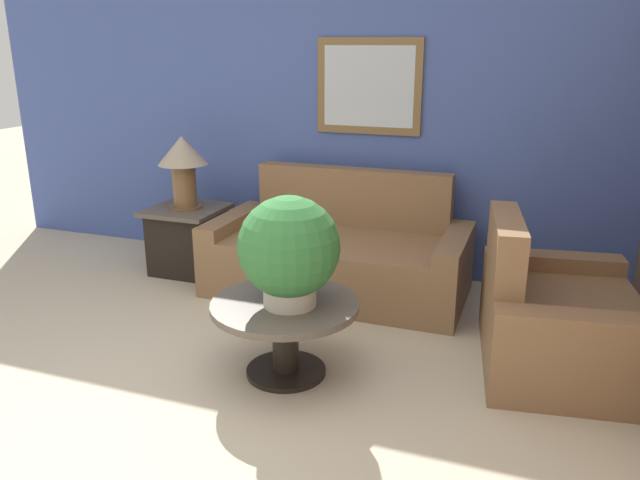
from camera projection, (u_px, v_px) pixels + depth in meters
name	position (u px, v px, depth m)	size (l,w,h in m)	color
ground_plane	(158.00, 440.00, 3.04)	(20.00, 20.00, 0.00)	#BCAD93
wall_back	(339.00, 113.00, 5.10)	(6.67, 0.09, 2.60)	#42569E
couch_main	(339.00, 255.00, 4.81)	(1.94, 0.95, 0.90)	brown
armchair	(554.00, 320.00, 3.68)	(1.02, 1.26, 0.90)	brown
coffee_table	(285.00, 322.00, 3.56)	(0.85, 0.85, 0.45)	black
side_table	(188.00, 239.00, 5.23)	(0.60, 0.60, 0.55)	black
table_lamp	(183.00, 161.00, 5.03)	(0.40, 0.40, 0.59)	brown
potted_plant_on_table	(289.00, 250.00, 3.39)	(0.56, 0.56, 0.62)	beige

